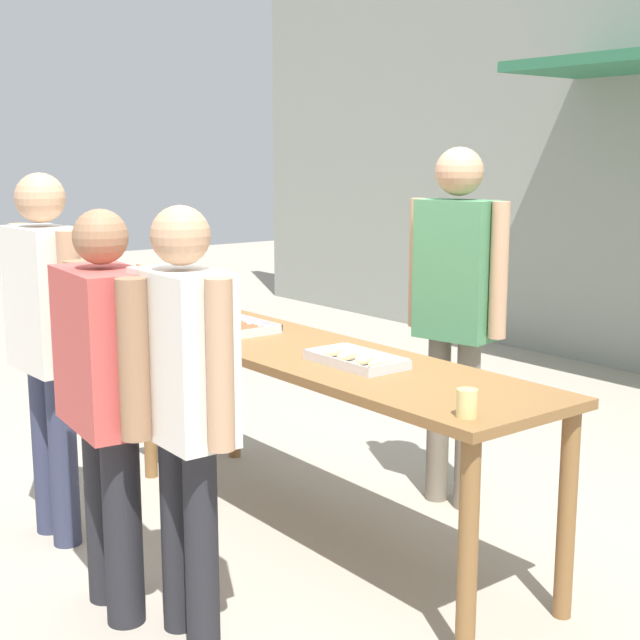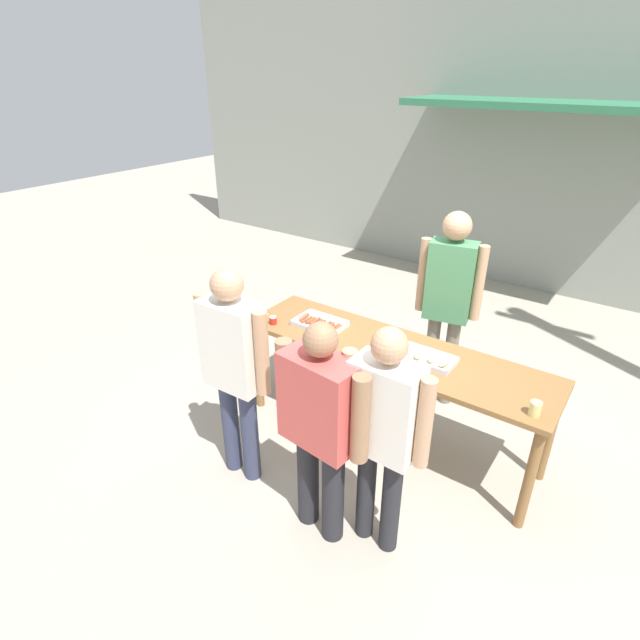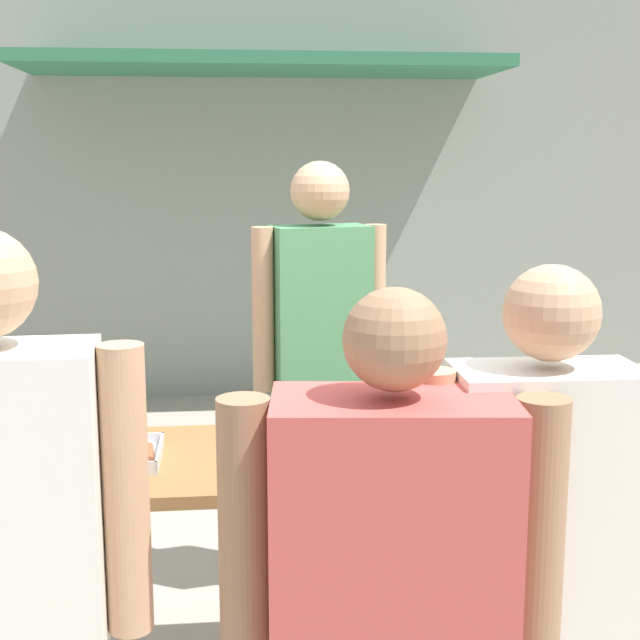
# 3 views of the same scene
# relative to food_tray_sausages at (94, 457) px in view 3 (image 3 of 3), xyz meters

# --- Properties ---
(building_facade_back) EXTENTS (12.00, 1.11, 4.50)m
(building_facade_back) POSITION_rel_food_tray_sausages_xyz_m (0.67, 3.99, 1.37)
(building_facade_back) COLOR gray
(building_facade_back) RESTS_ON ground
(serving_table) EXTENTS (2.46, 0.67, 0.87)m
(serving_table) POSITION_rel_food_tray_sausages_xyz_m (0.67, 0.01, -0.12)
(serving_table) COLOR brown
(serving_table) RESTS_ON ground
(food_tray_sausages) EXTENTS (0.42, 0.29, 0.04)m
(food_tray_sausages) POSITION_rel_food_tray_sausages_xyz_m (0.00, 0.00, 0.00)
(food_tray_sausages) COLOR silver
(food_tray_sausages) RESTS_ON serving_table
(food_tray_buns) EXTENTS (0.44, 0.24, 0.05)m
(food_tray_buns) POSITION_rel_food_tray_sausages_xyz_m (0.94, -0.00, 0.00)
(food_tray_buns) COLOR silver
(food_tray_buns) RESTS_ON serving_table
(person_server_behind_table) EXTENTS (0.54, 0.28, 1.78)m
(person_server_behind_table) POSITION_rel_food_tray_sausages_xyz_m (0.78, 0.77, 0.20)
(person_server_behind_table) COLOR #756B5B
(person_server_behind_table) RESTS_ON ground
(person_customer_with_cup) EXTENTS (0.58, 0.23, 1.58)m
(person_customer_with_cup) POSITION_rel_food_tray_sausages_xyz_m (1.10, -0.91, 0.06)
(person_customer_with_cup) COLOR #232328
(person_customer_with_cup) RESTS_ON ground
(person_customer_waiting_in_line) EXTENTS (0.69, 0.31, 1.56)m
(person_customer_waiting_in_line) POSITION_rel_food_tray_sausages_xyz_m (0.74, -1.04, 0.03)
(person_customer_waiting_in_line) COLOR #232328
(person_customer_waiting_in_line) RESTS_ON ground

